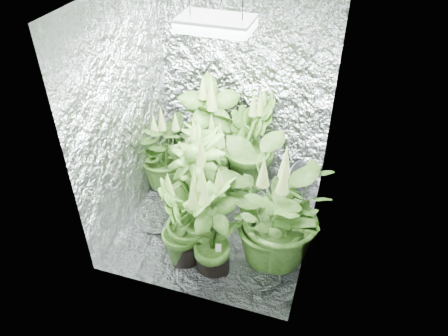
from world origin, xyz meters
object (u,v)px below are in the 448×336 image
plant_c (251,144)px  grow_lamp (216,24)px  plant_f (212,228)px  plant_d (207,175)px  plant_g (185,225)px  plant_e (276,215)px  circulation_fan (297,182)px  plant_b (212,137)px  plant_a (168,152)px  plant_h (197,188)px

plant_c → grow_lamp: bearing=-100.7°
grow_lamp → plant_f: bearing=-75.9°
plant_d → plant_g: 0.58m
plant_c → plant_e: (0.44, -0.92, 0.04)m
plant_c → plant_e: size_ratio=0.90×
circulation_fan → plant_b: bearing=-151.8°
plant_a → plant_f: size_ratio=0.85×
plant_b → plant_g: bearing=-82.6°
plant_a → plant_e: (1.19, -0.66, 0.12)m
plant_b → plant_c: plant_b is taller
plant_c → circulation_fan: 0.57m
plant_a → plant_c: 0.80m
plant_e → plant_h: 0.69m
plant_e → grow_lamp: bearing=153.3°
plant_g → plant_a: bearing=121.4°
plant_f → plant_g: (-0.24, 0.03, -0.06)m
plant_b → plant_h: 0.72m
grow_lamp → plant_g: (-0.11, -0.48, -1.42)m
plant_c → circulation_fan: size_ratio=2.79×
plant_d → plant_f: plant_d is taller
plant_b → circulation_fan: 0.93m
plant_f → plant_h: size_ratio=0.92×
grow_lamp → plant_f: (0.13, -0.51, -1.36)m
plant_e → plant_d: bearing=151.3°
grow_lamp → plant_f: grow_lamp is taller
plant_e → circulation_fan: plant_e is taller
plant_d → circulation_fan: (0.72, 0.53, -0.31)m
plant_b → circulation_fan: (0.83, 0.09, -0.40)m
plant_a → plant_e: bearing=-29.0°
grow_lamp → plant_d: grow_lamp is taller
plant_g → plant_h: size_ratio=0.81×
plant_f → plant_a: bearing=130.6°
plant_a → plant_e: plant_e is taller
plant_a → plant_c: size_ratio=0.82×
plant_b → plant_h: size_ratio=1.09×
plant_b → plant_g: 1.05m
plant_h → plant_c: bearing=72.9°
plant_b → plant_a: bearing=-157.3°
plant_b → plant_f: plant_b is taller
plant_d → circulation_fan: 0.95m
plant_c → plant_d: (-0.25, -0.54, -0.02)m
grow_lamp → plant_b: 1.40m
grow_lamp → plant_g: size_ratio=0.56×
plant_c → circulation_fan: bearing=-1.0°
plant_b → plant_h: plant_b is taller
plant_d → plant_e: plant_e is taller
plant_f → plant_g: plant_f is taller
circulation_fan → grow_lamp: bearing=-110.8°
plant_e → plant_g: size_ratio=1.30×
plant_c → plant_g: plant_c is taller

